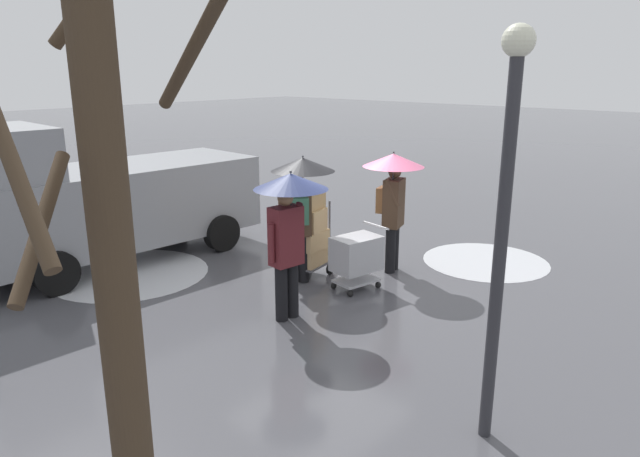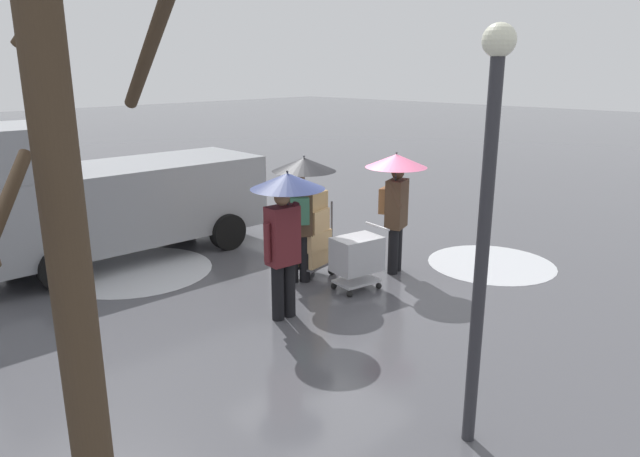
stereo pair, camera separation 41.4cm
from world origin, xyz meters
name	(u,v)px [view 2 (the right image)]	position (x,y,z in m)	size (l,w,h in m)	color
ground_plane	(322,284)	(0.00, 0.00, 0.00)	(90.00, 90.00, 0.00)	#4C4C51
slush_patch_near_cluster	(135,270)	(2.86, 1.83, 0.00)	(2.71, 2.71, 0.01)	silver
slush_patch_under_van	(491,264)	(-1.55, -2.91, 0.00)	(2.30, 2.30, 0.01)	silver
cargo_van_parked_right	(111,197)	(3.77, 1.70, 1.18)	(2.43, 5.45, 2.60)	gray
shopping_cart_vendor	(357,256)	(-0.56, -0.23, 0.57)	(0.70, 0.91, 1.02)	#B2B2B7
hand_dolly_boxes	(311,232)	(0.39, -0.14, 0.81)	(0.60, 0.76, 1.50)	#515156
pedestrian_pink_side	(301,191)	(0.32, 0.15, 1.57)	(1.04, 1.04, 2.15)	black
pedestrian_black_side	(285,211)	(-0.54, 1.29, 1.58)	(1.04, 1.04, 2.15)	black
pedestrian_white_side	(396,185)	(-0.52, -1.27, 1.57)	(1.04, 1.04, 2.15)	black
bare_tree_near	(74,299)	(-3.15, 5.34, 2.23)	(1.32, 1.29, 4.57)	#423323
street_lamp	(486,203)	(-3.93, 2.04, 2.37)	(0.28, 0.28, 3.86)	#2D2D33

